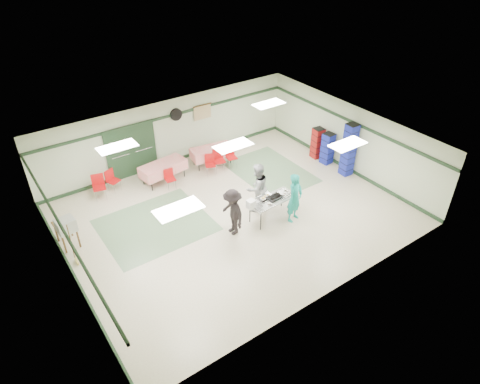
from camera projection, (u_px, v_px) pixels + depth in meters
floor at (234, 214)px, 14.85m from camera, size 11.00×11.00×0.00m
ceiling at (233, 145)px, 13.34m from camera, size 11.00×11.00×0.00m
wall_back at (170, 132)px, 17.15m from camera, size 11.00×0.00×11.00m
wall_front at (332, 258)px, 11.05m from camera, size 11.00×0.00×11.00m
wall_left at (65, 245)px, 11.47m from camera, size 0.00×9.00×9.00m
wall_right at (349, 138)px, 16.72m from camera, size 0.00×9.00×9.00m
trim_back at (169, 116)px, 16.74m from camera, size 11.00×0.06×0.10m
baseboard_back at (173, 160)px, 17.85m from camera, size 11.00×0.06×0.12m
trim_left at (60, 224)px, 11.10m from camera, size 0.06×9.00×0.10m
baseboard_left at (76, 279)px, 12.21m from camera, size 0.06×9.00×0.12m
trim_right at (351, 122)px, 16.31m from camera, size 0.06×9.00×0.10m
baseboard_right at (344, 166)px, 17.43m from camera, size 0.06×9.00×0.12m
green_patch_a at (156, 225)px, 14.34m from camera, size 3.50×3.00×0.01m
green_patch_b at (270, 172)px, 17.20m from camera, size 2.50×3.50×0.01m
double_door_left at (120, 154)px, 16.23m from camera, size 0.90×0.06×2.10m
double_door_right at (143, 148)px, 16.68m from camera, size 0.90×0.06×2.10m
door_frame at (132, 151)px, 16.44m from camera, size 2.00×0.03×2.15m
wall_fan at (176, 115)px, 16.86m from camera, size 0.50×0.10×0.50m
scroll_banner at (202, 112)px, 17.54m from camera, size 0.80×0.02×0.60m
serving_table at (272, 200)px, 14.30m from camera, size 1.74×0.80×0.76m
sheet_tray_right at (284, 194)px, 14.49m from camera, size 0.61×0.48×0.02m
sheet_tray_mid at (265, 198)px, 14.32m from camera, size 0.59×0.47×0.02m
sheet_tray_left at (264, 206)px, 13.92m from camera, size 0.66×0.52×0.02m
baking_pan at (275, 197)px, 14.29m from camera, size 0.54×0.36×0.08m
foam_box_stack at (251, 204)px, 13.79m from camera, size 0.27×0.25×0.29m
volunteer_teal at (295, 198)px, 14.12m from camera, size 0.74×0.59×1.77m
volunteer_grey at (257, 188)px, 14.59m from camera, size 0.92×0.73×1.81m
volunteer_dark at (232, 212)px, 13.57m from camera, size 0.68×1.10×1.64m
dining_table_a at (212, 152)px, 17.39m from camera, size 1.78×0.98×0.77m
dining_table_b at (163, 168)px, 16.34m from camera, size 1.87×1.01×0.77m
chair_a at (219, 158)px, 17.00m from camera, size 0.53×0.53×0.92m
chair_b at (210, 162)px, 16.82m from camera, size 0.51×0.51×0.83m
chair_c at (231, 155)px, 17.30m from camera, size 0.46×0.46×0.85m
chair_d at (169, 177)px, 15.99m from camera, size 0.41×0.41×0.78m
chair_loose_a at (111, 178)px, 15.79m from camera, size 0.52×0.52×0.86m
chair_loose_b at (99, 184)px, 15.38m from camera, size 0.53×0.53×0.94m
crate_stack_blue_a at (349, 150)px, 16.46m from camera, size 0.43×0.43×2.16m
crate_stack_red at (317, 143)px, 17.83m from camera, size 0.45×0.45×1.33m
crate_stack_blue_b at (327, 148)px, 17.43m from camera, size 0.44×0.44×1.33m
printer_table at (65, 228)px, 13.19m from camera, size 0.60×0.88×0.74m
office_printer at (66, 225)px, 12.80m from camera, size 0.58×0.52×0.42m
broom at (71, 243)px, 12.44m from camera, size 0.07×0.24×1.45m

